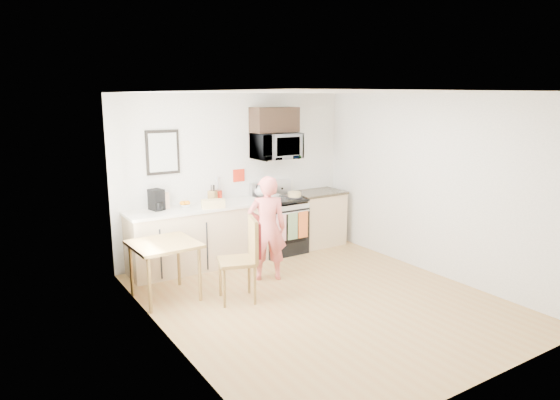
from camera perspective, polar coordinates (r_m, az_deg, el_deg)
floor at (r=6.53m, az=4.66°, el=-11.27°), size 4.60×4.60×0.00m
back_wall at (r=8.06m, az=-5.09°, el=2.80°), size 4.00×0.04×2.60m
front_wall at (r=4.59m, az=22.60°, el=-5.04°), size 4.00×0.04×2.60m
left_wall at (r=5.20m, az=-12.96°, el=-2.48°), size 0.04×4.60×2.60m
right_wall at (r=7.51m, az=17.11°, el=1.65°), size 0.04×4.60×2.60m
ceiling at (r=6.01m, az=5.09°, el=12.18°), size 4.00×4.60×0.04m
window at (r=5.91m, az=-15.36°, el=1.57°), size 0.06×1.40×1.50m
cabinet_left at (r=7.65m, az=-9.27°, el=-4.34°), size 2.10×0.60×0.90m
countertop_left at (r=7.53m, az=-9.39°, el=-0.90°), size 2.14×0.64×0.04m
cabinet_right at (r=8.73m, az=4.29°, el=-2.19°), size 0.84×0.60×0.90m
countertop_right at (r=8.63m, az=4.34°, el=0.85°), size 0.88×0.64×0.04m
range at (r=8.27m, az=-0.06°, el=-3.04°), size 0.76×0.70×1.16m
microwave at (r=8.12m, az=-0.46°, el=6.19°), size 0.76×0.51×0.42m
upper_cabinet at (r=8.13m, az=-0.64°, el=9.16°), size 0.76×0.35×0.40m
wall_art at (r=7.51m, az=-13.26°, el=5.33°), size 0.50×0.04×0.65m
wall_trivet at (r=8.07m, az=-4.73°, el=2.82°), size 0.20×0.02×0.20m
person at (r=6.97m, az=-1.48°, el=-3.25°), size 0.64×0.55×1.49m
dining_table at (r=6.50m, az=-13.12°, el=-5.49°), size 0.79×0.79×0.74m
chair at (r=6.31m, az=-3.63°, el=-5.44°), size 0.61×0.57×1.07m
knife_block at (r=7.71m, az=-7.71°, el=0.34°), size 0.14×0.15×0.20m
utensil_crock at (r=7.87m, az=-7.10°, el=1.01°), size 0.13×0.13×0.39m
fruit_bowl at (r=7.53m, az=-10.77°, el=-0.51°), size 0.20×0.20×0.09m
milk_carton at (r=7.46m, az=-12.99°, el=-0.08°), size 0.11×0.11×0.24m
coffee_maker at (r=7.40m, az=-13.91°, el=-0.04°), size 0.21×0.27×0.30m
bread_bag at (r=7.40m, az=-7.64°, el=-0.43°), size 0.37×0.26×0.12m
cake at (r=8.16m, az=1.66°, el=0.58°), size 0.27×0.27×0.09m
kettle at (r=8.21m, az=-2.22°, el=1.09°), size 0.19×0.19×0.24m
pot at (r=7.96m, az=-0.57°, el=0.31°), size 0.18×0.29×0.09m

